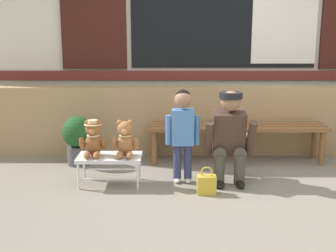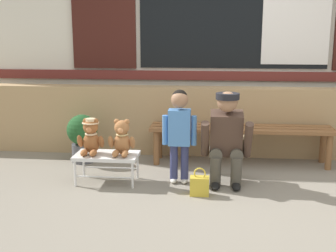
# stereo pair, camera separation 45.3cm
# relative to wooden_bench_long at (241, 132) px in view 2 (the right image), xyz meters

# --- Properties ---
(ground_plane) EXTENTS (60.00, 60.00, 0.00)m
(ground_plane) POSITION_rel_wooden_bench_long_xyz_m (-0.09, -1.06, -0.37)
(ground_plane) COLOR gray
(brick_low_wall) EXTENTS (7.47, 0.25, 0.85)m
(brick_low_wall) POSITION_rel_wooden_bench_long_xyz_m (-0.09, 0.37, 0.05)
(brick_low_wall) COLOR tan
(brick_low_wall) RESTS_ON ground
(shop_facade) EXTENTS (7.62, 0.26, 3.67)m
(shop_facade) POSITION_rel_wooden_bench_long_xyz_m (-0.09, 0.88, 1.46)
(shop_facade) COLOR silver
(shop_facade) RESTS_ON ground
(wooden_bench_long) EXTENTS (2.10, 0.40, 0.44)m
(wooden_bench_long) POSITION_rel_wooden_bench_long_xyz_m (0.00, 0.00, 0.00)
(wooden_bench_long) COLOR brown
(wooden_bench_long) RESTS_ON ground
(small_display_bench) EXTENTS (0.64, 0.36, 0.30)m
(small_display_bench) POSITION_rel_wooden_bench_long_xyz_m (-1.40, -0.79, -0.11)
(small_display_bench) COLOR silver
(small_display_bench) RESTS_ON ground
(teddy_bear_with_hat) EXTENTS (0.28, 0.27, 0.36)m
(teddy_bear_with_hat) POSITION_rel_wooden_bench_long_xyz_m (-1.56, -0.79, 0.10)
(teddy_bear_with_hat) COLOR #93562D
(teddy_bear_with_hat) RESTS_ON small_display_bench
(teddy_bear_plain) EXTENTS (0.28, 0.26, 0.36)m
(teddy_bear_plain) POSITION_rel_wooden_bench_long_xyz_m (-1.24, -0.79, 0.09)
(teddy_bear_plain) COLOR #A86B3D
(teddy_bear_plain) RESTS_ON small_display_bench
(child_standing) EXTENTS (0.35, 0.18, 0.96)m
(child_standing) POSITION_rel_wooden_bench_long_xyz_m (-0.66, -0.73, 0.22)
(child_standing) COLOR navy
(child_standing) RESTS_ON ground
(adult_crouching) EXTENTS (0.50, 0.49, 0.95)m
(adult_crouching) POSITION_rel_wooden_bench_long_xyz_m (-0.18, -0.71, 0.11)
(adult_crouching) COLOR #4C473D
(adult_crouching) RESTS_ON ground
(handbag_on_ground) EXTENTS (0.18, 0.11, 0.27)m
(handbag_on_ground) POSITION_rel_wooden_bench_long_xyz_m (-0.44, -1.06, -0.28)
(handbag_on_ground) COLOR gold
(handbag_on_ground) RESTS_ON ground
(potted_plant) EXTENTS (0.36, 0.36, 0.57)m
(potted_plant) POSITION_rel_wooden_bench_long_xyz_m (-1.85, -0.12, -0.05)
(potted_plant) COLOR #4C4C51
(potted_plant) RESTS_ON ground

